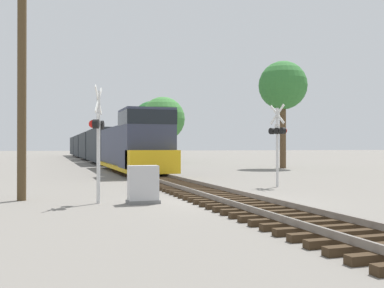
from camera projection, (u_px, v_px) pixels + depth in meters
name	position (u px, v px, depth m)	size (l,w,h in m)	color
ground_plane	(228.00, 202.00, 15.13)	(400.00, 400.00, 0.00)	slate
rail_track_bed	(228.00, 198.00, 15.13)	(2.60, 160.00, 0.31)	#382819
freight_train	(93.00, 146.00, 61.18)	(3.02, 75.64, 4.20)	#33384C
crossing_signal_near	(98.00, 132.00, 14.77)	(0.59, 1.00, 3.87)	silver
crossing_signal_far	(278.00, 135.00, 20.78)	(0.55, 1.01, 3.83)	silver
relay_cabinet	(143.00, 185.00, 14.70)	(1.06, 0.58, 1.25)	slate
utility_pole	(22.00, 74.00, 15.57)	(1.80, 0.30, 8.56)	#4C3A23
tree_far_right	(283.00, 86.00, 38.86)	(4.19, 4.19, 9.29)	brown
tree_mid_background	(163.00, 119.00, 53.43)	(5.24, 5.24, 7.81)	brown
tree_deep_background	(152.00, 120.00, 70.12)	(5.87, 5.87, 9.00)	#473521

